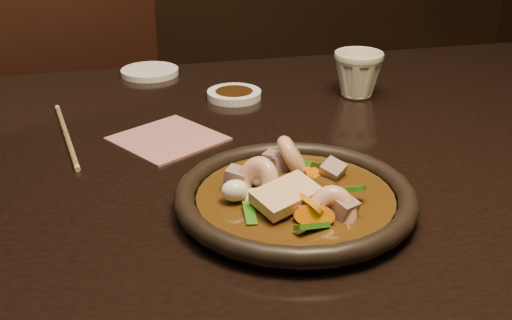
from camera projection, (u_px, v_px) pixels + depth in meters
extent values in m
cube|color=black|center=(194.00, 167.00, 0.92)|extent=(1.60, 0.90, 0.04)
cylinder|color=black|center=(473.00, 213.00, 1.55)|extent=(0.06, 0.06, 0.71)
cube|color=black|center=(60.00, 156.00, 1.67)|extent=(0.55, 0.55, 0.04)
cylinder|color=black|center=(105.00, 191.00, 1.98)|extent=(0.04, 0.04, 0.41)
cylinder|color=black|center=(154.00, 239.00, 1.72)|extent=(0.04, 0.04, 0.41)
cylinder|color=black|center=(26.00, 282.00, 1.55)|extent=(0.04, 0.04, 0.41)
cube|color=black|center=(74.00, 87.00, 1.42)|extent=(0.39, 0.17, 0.44)
cylinder|color=black|center=(295.00, 205.00, 0.76)|extent=(0.26, 0.26, 0.01)
torus|color=black|center=(295.00, 196.00, 0.76)|extent=(0.29, 0.29, 0.02)
cylinder|color=#3B230A|center=(295.00, 199.00, 0.76)|extent=(0.23, 0.23, 0.01)
ellipsoid|color=#3B230A|center=(295.00, 199.00, 0.76)|extent=(0.13, 0.12, 0.04)
torus|color=#D6A287|center=(332.00, 216.00, 0.71)|extent=(0.07, 0.06, 0.06)
torus|color=#D6A287|center=(294.00, 159.00, 0.81)|extent=(0.05, 0.06, 0.06)
torus|color=#D6A287|center=(257.00, 185.00, 0.75)|extent=(0.07, 0.07, 0.06)
cube|color=gray|center=(274.00, 161.00, 0.83)|extent=(0.04, 0.04, 0.03)
cube|color=gray|center=(282.00, 165.00, 0.82)|extent=(0.03, 0.03, 0.03)
cube|color=gray|center=(313.00, 208.00, 0.71)|extent=(0.04, 0.04, 0.03)
cube|color=gray|center=(332.00, 172.00, 0.80)|extent=(0.04, 0.04, 0.03)
cube|color=gray|center=(343.00, 208.00, 0.71)|extent=(0.04, 0.04, 0.03)
cube|color=gray|center=(237.00, 178.00, 0.76)|extent=(0.04, 0.04, 0.03)
cylinder|color=orange|center=(315.00, 175.00, 0.79)|extent=(0.05, 0.05, 0.03)
cylinder|color=orange|center=(314.00, 216.00, 0.69)|extent=(0.05, 0.04, 0.04)
cylinder|color=orange|center=(309.00, 204.00, 0.71)|extent=(0.04, 0.05, 0.04)
cylinder|color=orange|center=(300.00, 194.00, 0.75)|extent=(0.06, 0.06, 0.03)
cylinder|color=orange|center=(269.00, 194.00, 0.75)|extent=(0.06, 0.05, 0.03)
cube|color=#296212|center=(347.00, 190.00, 0.74)|extent=(0.04, 0.03, 0.02)
cube|color=#296212|center=(339.00, 191.00, 0.74)|extent=(0.02, 0.04, 0.02)
cube|color=#296212|center=(312.00, 164.00, 0.82)|extent=(0.03, 0.04, 0.03)
cube|color=#296212|center=(312.00, 226.00, 0.68)|extent=(0.04, 0.02, 0.02)
cube|color=#296212|center=(250.00, 215.00, 0.71)|extent=(0.02, 0.04, 0.01)
cube|color=#296212|center=(249.00, 180.00, 0.79)|extent=(0.02, 0.04, 0.03)
ellipsoid|color=silver|center=(292.00, 197.00, 0.74)|extent=(0.04, 0.04, 0.02)
ellipsoid|color=silver|center=(256.00, 199.00, 0.75)|extent=(0.04, 0.03, 0.02)
ellipsoid|color=silver|center=(311.00, 195.00, 0.75)|extent=(0.04, 0.04, 0.02)
ellipsoid|color=silver|center=(235.00, 191.00, 0.73)|extent=(0.03, 0.03, 0.03)
ellipsoid|color=silver|center=(260.00, 175.00, 0.77)|extent=(0.04, 0.04, 0.03)
ellipsoid|color=silver|center=(270.00, 197.00, 0.74)|extent=(0.04, 0.04, 0.02)
cube|color=#D9B681|center=(286.00, 195.00, 0.72)|extent=(0.08, 0.07, 0.03)
cylinder|color=white|center=(234.00, 95.00, 1.12)|extent=(0.09, 0.09, 0.01)
cylinder|color=white|center=(150.00, 72.00, 1.25)|extent=(0.11, 0.11, 0.01)
imported|color=beige|center=(358.00, 73.00, 1.12)|extent=(0.11, 0.10, 0.09)
cylinder|color=tan|center=(67.00, 136.00, 0.96)|extent=(0.04, 0.25, 0.01)
cylinder|color=tan|center=(66.00, 133.00, 0.97)|extent=(0.04, 0.25, 0.01)
cube|color=#A06264|center=(168.00, 139.00, 0.95)|extent=(0.19, 0.19, 0.00)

